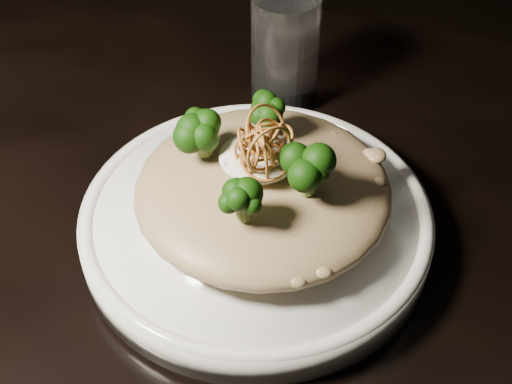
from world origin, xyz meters
TOP-DOWN VIEW (x-y plane):
  - table at (0.00, 0.00)m, footprint 1.10×0.80m
  - plate at (0.06, -0.01)m, footprint 0.31×0.31m
  - risotto at (0.06, -0.00)m, footprint 0.22×0.22m
  - broccoli at (0.06, -0.01)m, footprint 0.15×0.15m
  - cheese at (0.06, -0.00)m, footprint 0.07×0.07m
  - shallots at (0.06, -0.01)m, footprint 0.06×0.06m
  - drinking_glass at (0.02, 0.20)m, footprint 0.09×0.09m

SIDE VIEW (x-z plane):
  - table at x=0.00m, z-range 0.29..1.04m
  - plate at x=0.06m, z-range 0.75..0.78m
  - risotto at x=0.06m, z-range 0.78..0.83m
  - drinking_glass at x=0.02m, z-range 0.75..0.88m
  - cheese at x=0.06m, z-range 0.83..0.85m
  - broccoli at x=0.06m, z-range 0.83..0.89m
  - shallots at x=0.06m, z-range 0.85..0.89m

